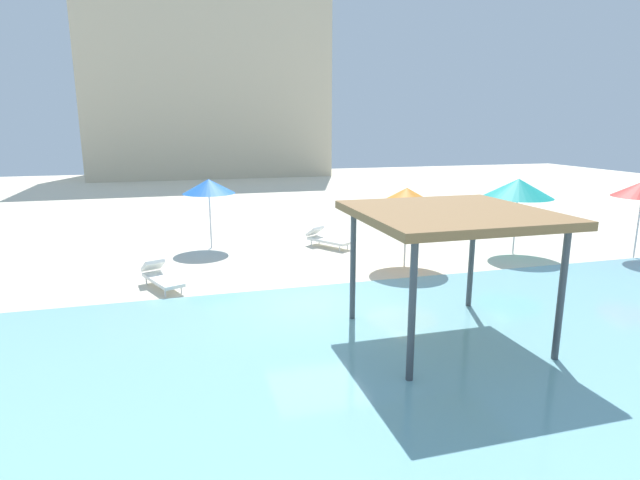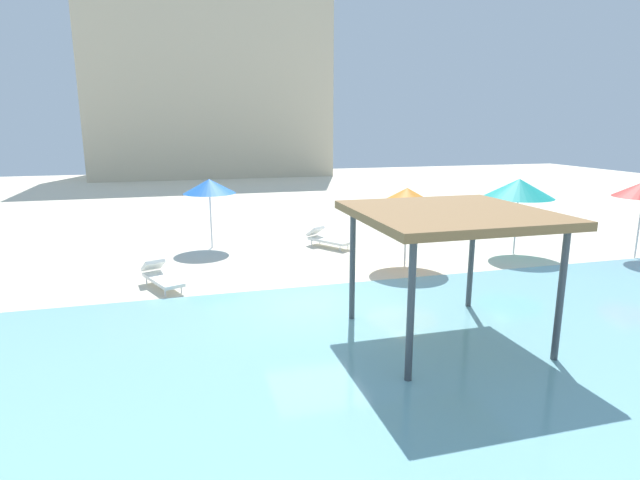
# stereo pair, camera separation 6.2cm
# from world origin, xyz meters

# --- Properties ---
(ground_plane) EXTENTS (80.00, 80.00, 0.00)m
(ground_plane) POSITION_xyz_m (0.00, 0.00, 0.00)
(ground_plane) COLOR beige
(lagoon_water) EXTENTS (44.00, 13.50, 0.04)m
(lagoon_water) POSITION_xyz_m (0.00, -5.25, 0.02)
(lagoon_water) COLOR #7AB7C1
(lagoon_water) RESTS_ON ground
(shade_pavilion) EXTENTS (3.94, 3.94, 2.93)m
(shade_pavilion) POSITION_xyz_m (2.20, -2.84, 2.73)
(shade_pavilion) COLOR #42474C
(shade_pavilion) RESTS_ON ground
(beach_umbrella_teal_1) EXTENTS (2.49, 2.49, 2.78)m
(beach_umbrella_teal_1) POSITION_xyz_m (8.50, 3.36, 2.44)
(beach_umbrella_teal_1) COLOR silver
(beach_umbrella_teal_1) RESTS_ON ground
(beach_umbrella_orange_3) EXTENTS (2.47, 2.47, 2.67)m
(beach_umbrella_orange_3) POSITION_xyz_m (3.87, 2.87, 2.33)
(beach_umbrella_orange_3) COLOR silver
(beach_umbrella_orange_3) RESTS_ON ground
(beach_umbrella_blue_4) EXTENTS (1.99, 1.99, 2.67)m
(beach_umbrella_blue_4) POSITION_xyz_m (-2.23, 7.36, 2.39)
(beach_umbrella_blue_4) COLOR silver
(beach_umbrella_blue_4) RESTS_ON ground
(lounge_chair_0) EXTENTS (1.55, 1.91, 0.74)m
(lounge_chair_0) POSITION_xyz_m (2.10, 6.29, 0.33)
(lounge_chair_0) COLOR white
(lounge_chair_0) RESTS_ON ground
(lounge_chair_2) EXTENTS (1.29, 1.98, 0.74)m
(lounge_chair_2) POSITION_xyz_m (-4.01, 2.71, 0.33)
(lounge_chair_2) COLOR white
(lounge_chair_2) RESTS_ON ground
(hotel_block_0) EXTENTS (20.92, 10.19, 15.62)m
(hotel_block_0) POSITION_xyz_m (-0.06, 37.75, 7.81)
(hotel_block_0) COLOR beige
(hotel_block_0) RESTS_ON ground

